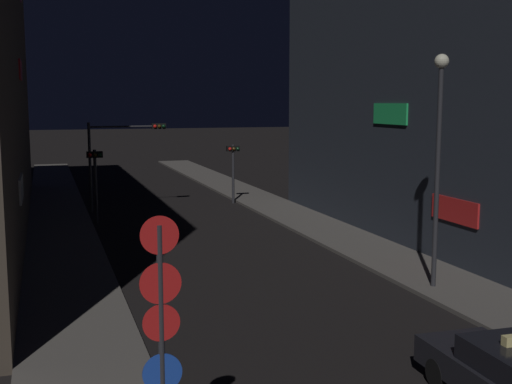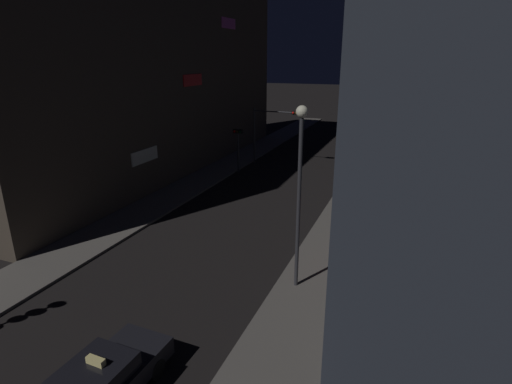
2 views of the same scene
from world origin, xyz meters
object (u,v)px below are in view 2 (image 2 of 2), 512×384
at_px(traffic_light_left_kerb, 238,141).
at_px(traffic_light_overhead, 272,124).
at_px(taxi, 101,383).
at_px(traffic_light_right_kerb, 350,141).
at_px(street_lamp_near_block, 300,175).

bearing_deg(traffic_light_left_kerb, traffic_light_overhead, 65.04).
xyz_separation_m(taxi, traffic_light_right_kerb, (2.30, 27.90, 1.86)).
distance_m(taxi, traffic_light_overhead, 27.78).
bearing_deg(taxi, traffic_light_overhead, 99.46).
relative_size(traffic_light_overhead, traffic_light_right_kerb, 1.40).
bearing_deg(taxi, traffic_light_left_kerb, 104.84).
height_order(traffic_light_left_kerb, street_lamp_near_block, street_lamp_near_block).
distance_m(traffic_light_overhead, traffic_light_right_kerb, 6.95).
height_order(traffic_light_left_kerb, traffic_light_right_kerb, traffic_light_left_kerb).
bearing_deg(traffic_light_overhead, taxi, -80.54).
distance_m(traffic_light_overhead, street_lamp_near_block, 20.95).
height_order(taxi, traffic_light_overhead, traffic_light_overhead).
height_order(traffic_light_overhead, traffic_light_right_kerb, traffic_light_overhead).
bearing_deg(taxi, street_lamp_near_block, 66.79).
relative_size(taxi, traffic_light_left_kerb, 1.19).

